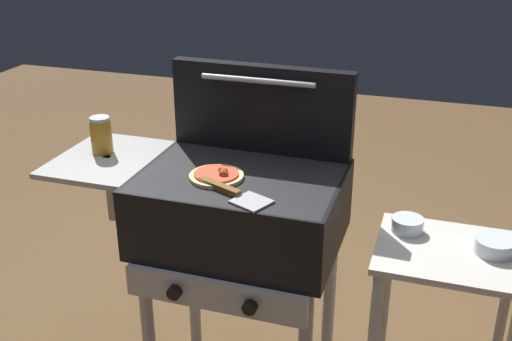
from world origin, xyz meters
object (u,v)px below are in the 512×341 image
at_px(grill, 237,215).
at_px(sauce_jar, 101,135).
at_px(spatula, 232,193).
at_px(topping_bowl_near, 407,225).
at_px(prep_table, 443,309).
at_px(pizza_pepperoni, 217,175).
at_px(topping_bowl_far, 494,246).

bearing_deg(grill, sauce_jar, 176.29).
xyz_separation_m(spatula, topping_bowl_near, (0.50, 0.23, -0.14)).
xyz_separation_m(prep_table, topping_bowl_near, (-0.14, 0.08, 0.23)).
relative_size(grill, pizza_pepperoni, 5.62).
distance_m(pizza_pepperoni, spatula, 0.13).
distance_m(sauce_jar, topping_bowl_far, 1.30).
bearing_deg(pizza_pepperoni, prep_table, 4.08).
bearing_deg(sauce_jar, topping_bowl_near, 2.71).
bearing_deg(grill, spatula, -75.05).
bearing_deg(pizza_pepperoni, topping_bowl_far, 5.22).
relative_size(grill, topping_bowl_near, 9.68).
distance_m(grill, sauce_jar, 0.54).
bearing_deg(sauce_jar, spatula, -18.29).
xyz_separation_m(pizza_pepperoni, topping_bowl_far, (0.84, 0.08, -0.14)).
bearing_deg(prep_table, sauce_jar, 178.64).
distance_m(pizza_pepperoni, topping_bowl_far, 0.85).
height_order(grill, topping_bowl_far, grill).
distance_m(grill, pizza_pepperoni, 0.17).
xyz_separation_m(prep_table, topping_bowl_far, (0.12, 0.03, 0.23)).
height_order(pizza_pepperoni, sauce_jar, sauce_jar).
relative_size(sauce_jar, prep_table, 0.17).
relative_size(pizza_pepperoni, spatula, 0.65).
relative_size(grill, topping_bowl_far, 8.19).
height_order(pizza_pepperoni, spatula, pizza_pepperoni).
distance_m(pizza_pepperoni, prep_table, 0.81).
bearing_deg(topping_bowl_far, grill, -177.86).
bearing_deg(topping_bowl_far, spatula, -166.93).
relative_size(grill, spatula, 3.68).
height_order(grill, sauce_jar, sauce_jar).
distance_m(sauce_jar, spatula, 0.57).
bearing_deg(topping_bowl_near, spatula, -155.51).
xyz_separation_m(pizza_pepperoni, topping_bowl_near, (0.58, 0.13, -0.14)).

